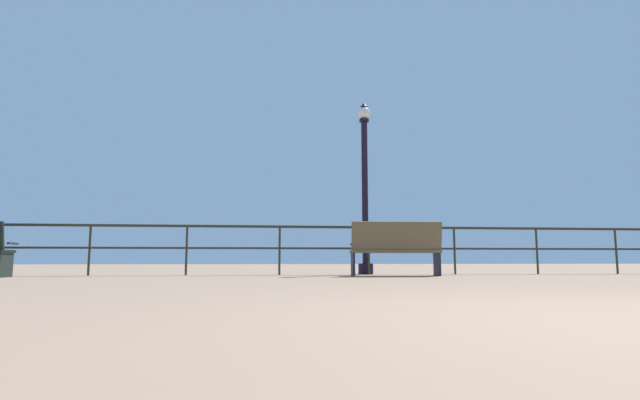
{
  "coord_description": "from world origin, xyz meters",
  "views": [
    {
      "loc": [
        -2.1,
        -2.04,
        0.3
      ],
      "look_at": [
        -1.05,
        7.25,
        1.44
      ],
      "focal_mm": 27.45,
      "sensor_mm": 36.0,
      "label": 1
    }
  ],
  "objects": [
    {
      "name": "pier_railing",
      "position": [
        -0.0,
        7.75,
        0.72
      ],
      "size": [
        25.35,
        0.05,
        0.98
      ],
      "color": "#2B2A1B",
      "rests_on": "ground_plane"
    },
    {
      "name": "bench_near_left",
      "position": [
        0.32,
        6.85,
        0.55
      ],
      "size": [
        1.7,
        0.71,
        1.0
      ],
      "color": "brown",
      "rests_on": "ground_plane"
    },
    {
      "name": "lamppost_center",
      "position": [
        -0.01,
        8.02,
        1.81
      ],
      "size": [
        0.31,
        0.31,
        3.67
      ],
      "color": "black",
      "rests_on": "ground_plane"
    }
  ]
}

